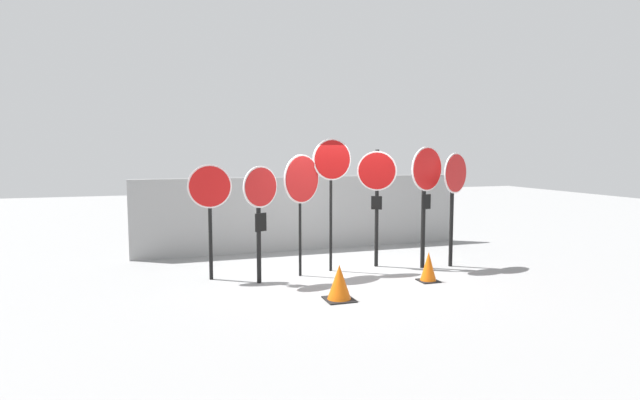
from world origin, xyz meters
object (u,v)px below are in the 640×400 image
(stop_sign_1, at_px, (260,203))
(stop_sign_2, at_px, (302,185))
(stop_sign_0, at_px, (210,197))
(stop_sign_4, at_px, (377,184))
(stop_sign_6, at_px, (454,186))
(stop_sign_5, at_px, (426,183))
(traffic_cone_1, at_px, (428,267))
(stop_sign_3, at_px, (332,170))
(traffic_cone_0, at_px, (339,283))

(stop_sign_1, height_order, stop_sign_2, stop_sign_2)
(stop_sign_0, xyz_separation_m, stop_sign_4, (3.34, 0.04, 0.16))
(stop_sign_0, height_order, stop_sign_6, stop_sign_6)
(stop_sign_6, bearing_deg, stop_sign_0, 148.45)
(stop_sign_5, xyz_separation_m, stop_sign_6, (0.63, -0.05, -0.06))
(traffic_cone_1, bearing_deg, stop_sign_6, 39.31)
(stop_sign_3, xyz_separation_m, traffic_cone_0, (-0.53, -1.86, -1.73))
(stop_sign_0, relative_size, traffic_cone_0, 3.72)
(stop_sign_0, relative_size, stop_sign_6, 0.91)
(stop_sign_1, bearing_deg, stop_sign_5, -24.07)
(stop_sign_5, distance_m, traffic_cone_0, 3.20)
(stop_sign_2, bearing_deg, stop_sign_1, 168.16)
(stop_sign_4, bearing_deg, stop_sign_6, 11.35)
(stop_sign_1, height_order, stop_sign_3, stop_sign_3)
(stop_sign_2, distance_m, traffic_cone_1, 2.79)
(traffic_cone_1, bearing_deg, stop_sign_4, 107.45)
(stop_sign_0, xyz_separation_m, stop_sign_2, (1.68, -0.24, 0.20))
(stop_sign_2, xyz_separation_m, stop_sign_6, (3.18, -0.20, -0.08))
(stop_sign_0, height_order, stop_sign_5, stop_sign_5)
(stop_sign_1, bearing_deg, stop_sign_4, -13.90)
(stop_sign_2, height_order, stop_sign_3, stop_sign_3)
(stop_sign_4, bearing_deg, stop_sign_3, -146.43)
(stop_sign_0, distance_m, traffic_cone_1, 4.20)
(stop_sign_1, xyz_separation_m, traffic_cone_1, (2.95, -0.81, -1.19))
(stop_sign_0, xyz_separation_m, traffic_cone_1, (3.77, -1.33, -1.28))
(stop_sign_3, bearing_deg, traffic_cone_0, -111.60)
(stop_sign_4, bearing_deg, stop_sign_1, -138.92)
(stop_sign_2, height_order, stop_sign_4, stop_sign_4)
(stop_sign_4, bearing_deg, stop_sign_2, -141.96)
(stop_sign_2, bearing_deg, traffic_cone_1, -57.38)
(stop_sign_3, height_order, stop_sign_4, stop_sign_3)
(stop_sign_5, xyz_separation_m, traffic_cone_1, (-0.46, -0.94, -1.46))
(stop_sign_1, relative_size, stop_sign_2, 0.91)
(stop_sign_5, distance_m, stop_sign_6, 0.63)
(stop_sign_6, bearing_deg, stop_sign_1, 154.72)
(stop_sign_3, relative_size, stop_sign_4, 1.09)
(stop_sign_3, distance_m, traffic_cone_0, 2.59)
(traffic_cone_0, relative_size, traffic_cone_1, 1.05)
(stop_sign_5, distance_m, traffic_cone_1, 1.80)
(traffic_cone_0, bearing_deg, stop_sign_0, 133.55)
(stop_sign_6, bearing_deg, traffic_cone_0, 179.42)
(traffic_cone_1, bearing_deg, stop_sign_5, 64.09)
(stop_sign_0, xyz_separation_m, stop_sign_3, (2.34, -0.05, 0.46))
(stop_sign_4, distance_m, traffic_cone_1, 2.03)
(traffic_cone_1, bearing_deg, stop_sign_2, 152.55)
(stop_sign_0, distance_m, stop_sign_3, 2.39)
(stop_sign_0, relative_size, stop_sign_1, 1.01)
(stop_sign_5, bearing_deg, stop_sign_2, 156.41)
(stop_sign_1, relative_size, traffic_cone_0, 3.68)
(stop_sign_3, xyz_separation_m, stop_sign_4, (1.00, 0.08, -0.30))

